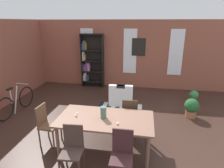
# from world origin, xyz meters

# --- Properties ---
(ground_plane) EXTENTS (10.40, 10.40, 0.00)m
(ground_plane) POSITION_xyz_m (0.00, 0.00, 0.00)
(ground_plane) COLOR #3A251E
(back_wall_brick) EXTENTS (8.97, 0.12, 2.85)m
(back_wall_brick) POSITION_xyz_m (0.00, 4.06, 1.42)
(back_wall_brick) COLOR #98513E
(back_wall_brick) RESTS_ON ground
(window_pane_0) EXTENTS (0.55, 0.02, 1.85)m
(window_pane_0) POSITION_xyz_m (-1.86, 3.99, 1.57)
(window_pane_0) COLOR white
(window_pane_1) EXTENTS (0.55, 0.02, 1.85)m
(window_pane_1) POSITION_xyz_m (0.00, 3.99, 1.57)
(window_pane_1) COLOR white
(window_pane_2) EXTENTS (0.55, 0.02, 1.85)m
(window_pane_2) POSITION_xyz_m (1.86, 3.99, 1.57)
(window_pane_2) COLOR white
(dining_table) EXTENTS (2.07, 1.08, 0.78)m
(dining_table) POSITION_xyz_m (-0.14, -0.42, 0.70)
(dining_table) COLOR #825C4A
(dining_table) RESTS_ON ground
(vase_on_table) EXTENTS (0.13, 0.13, 0.26)m
(vase_on_table) POSITION_xyz_m (-0.18, -0.42, 0.91)
(vase_on_table) COLOR #4C7266
(vase_on_table) RESTS_ON dining_table
(tealight_candle_0) EXTENTS (0.04, 0.04, 0.04)m
(tealight_candle_0) POSITION_xyz_m (-0.81, -0.37, 0.80)
(tealight_candle_0) COLOR silver
(tealight_candle_0) RESTS_ON dining_table
(tealight_candle_1) EXTENTS (0.04, 0.04, 0.04)m
(tealight_candle_1) POSITION_xyz_m (-0.78, -0.47, 0.80)
(tealight_candle_1) COLOR silver
(tealight_candle_1) RESTS_ON dining_table
(tealight_candle_2) EXTENTS (0.04, 0.04, 0.04)m
(tealight_candle_2) POSITION_xyz_m (0.16, -0.64, 0.80)
(tealight_candle_2) COLOR silver
(tealight_candle_2) RESTS_ON dining_table
(dining_chair_near_right) EXTENTS (0.40, 0.40, 0.95)m
(dining_chair_near_right) POSITION_xyz_m (0.32, -1.19, 0.51)
(dining_chair_near_right) COLOR #402223
(dining_chair_near_right) RESTS_ON ground
(dining_chair_far_right) EXTENTS (0.43, 0.43, 0.95)m
(dining_chair_far_right) POSITION_xyz_m (0.33, 0.34, 0.51)
(dining_chair_far_right) COLOR #3C2B1D
(dining_chair_far_right) RESTS_ON ground
(dining_chair_head_left) EXTENTS (0.43, 0.43, 0.95)m
(dining_chair_head_left) POSITION_xyz_m (-1.55, -0.42, 0.51)
(dining_chair_head_left) COLOR brown
(dining_chair_head_left) RESTS_ON ground
(dining_chair_near_left) EXTENTS (0.43, 0.43, 0.95)m
(dining_chair_near_left) POSITION_xyz_m (-0.61, -1.19, 0.51)
(dining_chair_near_left) COLOR #47342D
(dining_chair_near_left) RESTS_ON ground
(bookshelf_tall) EXTENTS (0.97, 0.28, 2.29)m
(bookshelf_tall) POSITION_xyz_m (-1.67, 3.83, 1.13)
(bookshelf_tall) COLOR black
(bookshelf_tall) RESTS_ON ground
(armchair_white) EXTENTS (0.84, 0.84, 0.75)m
(armchair_white) POSITION_xyz_m (-0.12, 2.18, 0.28)
(armchair_white) COLOR silver
(armchair_white) RESTS_ON ground
(bicycle_second) EXTENTS (0.44, 1.69, 0.90)m
(bicycle_second) POSITION_xyz_m (-3.29, 0.88, 0.35)
(bicycle_second) COLOR black
(bicycle_second) RESTS_ON ground
(potted_plant_by_shelf) EXTENTS (0.42, 0.42, 0.59)m
(potted_plant_by_shelf) POSITION_xyz_m (2.10, 1.50, 0.32)
(potted_plant_by_shelf) COLOR #9E6042
(potted_plant_by_shelf) RESTS_ON ground
(potted_plant_corner) EXTENTS (0.31, 0.31, 0.46)m
(potted_plant_corner) POSITION_xyz_m (2.41, 2.63, 0.25)
(potted_plant_corner) COLOR #9E6042
(potted_plant_corner) RESTS_ON ground
(striped_rug) EXTENTS (1.49, 1.06, 0.01)m
(striped_rug) POSITION_xyz_m (-0.12, 1.62, 0.00)
(striped_rug) COLOR #1E1E33
(striped_rug) RESTS_ON ground
(framed_picture) EXTENTS (0.56, 0.03, 0.72)m
(framed_picture) POSITION_xyz_m (0.36, 3.99, 1.76)
(framed_picture) COLOR black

